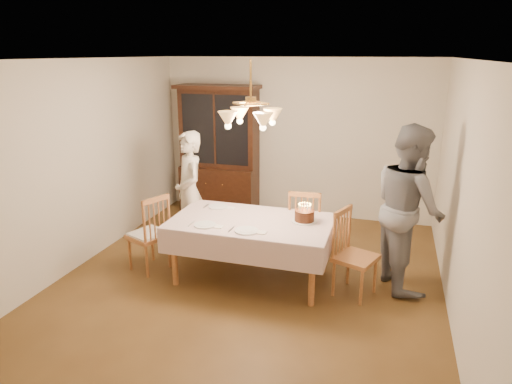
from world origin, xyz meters
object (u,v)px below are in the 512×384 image
(china_hutch, at_px, (219,152))
(birthday_cake, at_px, (304,216))
(elderly_woman, at_px, (190,193))
(dining_table, at_px, (251,226))
(chair_far_side, at_px, (305,229))

(china_hutch, xyz_separation_m, birthday_cake, (1.89, -2.12, -0.22))
(china_hutch, xyz_separation_m, elderly_woman, (0.22, -1.69, -0.20))
(dining_table, relative_size, china_hutch, 0.88)
(chair_far_side, xyz_separation_m, elderly_woman, (-1.58, -0.13, 0.40))
(dining_table, relative_size, birthday_cake, 6.33)
(chair_far_side, bearing_deg, birthday_cake, -81.05)
(dining_table, bearing_deg, birthday_cake, 12.63)
(china_hutch, bearing_deg, dining_table, -60.54)
(dining_table, relative_size, chair_far_side, 1.90)
(chair_far_side, bearing_deg, dining_table, -127.18)
(dining_table, distance_m, birthday_cake, 0.64)
(china_hutch, relative_size, chair_far_side, 2.16)
(dining_table, xyz_separation_m, elderly_woman, (-1.05, 0.57, 0.16))
(chair_far_side, relative_size, birthday_cake, 3.33)
(elderly_woman, bearing_deg, birthday_cake, 35.66)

